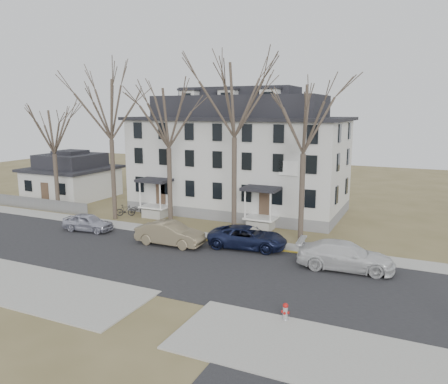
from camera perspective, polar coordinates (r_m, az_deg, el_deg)
The scene contains 20 objects.
ground at distance 27.90m, azimuth -8.83°, elevation -10.27°, with size 120.00×120.00×0.00m, color olive.
main_road at distance 29.47m, azimuth -6.65°, elevation -9.05°, with size 120.00×10.00×0.04m, color #27272A.
far_sidewalk at distance 34.47m, azimuth -1.43°, elevation -6.05°, with size 120.00×2.00×0.08m, color #A09F97.
near_sidewalk_right at distance 19.50m, azimuth 14.50°, elevation -20.23°, with size 14.00×5.00×0.08m, color #A09F97.
yellow_curb at distance 31.85m, azimuth 6.01°, elevation -7.53°, with size 14.00×0.25×0.06m, color gold.
boarding_house at distance 43.14m, azimuth 2.01°, elevation 4.63°, with size 20.80×12.36×12.05m.
small_house at distance 53.04m, azimuth -19.24°, elevation 1.75°, with size 8.70×8.70×5.00m.
fence at distance 48.31m, azimuth -23.55°, elevation -2.08°, with size 14.00×0.06×1.20m, color gray.
tree_far_left at distance 40.53m, azimuth -14.68°, elevation 10.93°, with size 8.40×8.40×13.72m.
tree_mid_left at distance 37.03m, azimuth -7.31°, elevation 10.10°, with size 7.80×7.80×12.74m.
tree_center at distance 34.25m, azimuth 1.39°, elevation 12.63°, with size 9.00×9.00×14.70m.
tree_mid_right at distance 32.43m, azimuth 10.46°, elevation 9.95°, with size 7.80×7.80×12.74m.
tree_bungalow at distance 45.31m, azimuth -21.47°, elevation 7.67°, with size 6.60×6.60×10.78m.
car_silver at distance 37.92m, azimuth -17.34°, elevation -3.86°, with size 1.71×4.24×1.45m, color #ABACBD.
car_tan at distance 32.74m, azimuth -7.05°, elevation -5.47°, with size 1.82×5.21×1.72m, color #786B50.
car_navy at distance 31.86m, azimuth 3.11°, elevation -5.99°, with size 2.62×5.68×1.58m, color #131936.
car_white at distance 28.72m, azimuth 15.55°, elevation -8.09°, with size 2.43×5.97×1.73m, color silver.
bicycle_left at distance 43.09m, azimuth -11.19°, elevation -2.24°, with size 0.59×1.69×0.89m, color black.
bicycle_right at distance 42.32m, azimuth -12.75°, elevation -2.40°, with size 0.50×1.79×1.07m, color black.
fire_hydrant at distance 21.73m, azimuth 8.02°, elevation -15.24°, with size 0.37×0.35×0.90m.
Camera 1 is at (14.63, -21.60, 9.90)m, focal length 35.00 mm.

